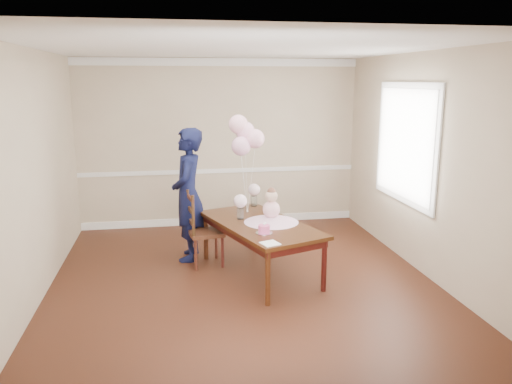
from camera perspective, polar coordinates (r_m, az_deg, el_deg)
name	(u,v)px	position (r m, az deg, el deg)	size (l,w,h in m)	color
floor	(243,281)	(6.08, -1.51, -10.16)	(4.50, 5.00, 0.00)	black
ceiling	(241,48)	(5.61, -1.67, 16.17)	(4.50, 5.00, 0.02)	white
wall_back	(220,143)	(8.14, -4.14, 5.55)	(4.50, 0.02, 2.70)	tan
wall_front	(297,237)	(3.30, 4.72, -5.18)	(4.50, 0.02, 2.70)	tan
wall_left	(33,177)	(5.81, -24.11, 1.58)	(0.02, 5.00, 2.70)	tan
wall_right	(425,165)	(6.41, 18.78, 2.95)	(0.02, 5.00, 2.70)	tan
chair_rail_trim	(220,171)	(8.20, -4.09, 2.42)	(4.50, 0.02, 0.07)	white
crown_molding	(219,62)	(8.07, -4.28, 14.59)	(4.50, 0.02, 0.12)	white
baseboard_trim	(221,220)	(8.39, -4.00, -3.23)	(4.50, 0.02, 0.12)	white
window_frame	(406,143)	(6.81, 16.74, 5.33)	(0.02, 1.66, 1.56)	silver
window_blinds	(404,144)	(6.80, 16.61, 5.33)	(0.01, 1.50, 1.40)	silver
dining_table_top	(260,224)	(6.09, 0.47, -3.71)	(0.88, 1.76, 0.04)	black
table_apron	(260,229)	(6.11, 0.47, -4.31)	(0.79, 1.67, 0.09)	black
table_leg_fl	(268,278)	(5.36, 1.36, -9.80)	(0.06, 0.06, 0.62)	black
table_leg_fr	(324,265)	(5.75, 7.78, -8.32)	(0.06, 0.06, 0.62)	black
table_leg_bl	(206,237)	(6.72, -5.75, -5.13)	(0.06, 0.06, 0.62)	black
table_leg_br	(254,229)	(7.04, -0.22, -4.25)	(0.06, 0.06, 0.62)	black
baby_skirt	(271,218)	(6.10, 1.75, -3.05)	(0.67, 0.67, 0.09)	#E2A6C8
baby_torso	(271,209)	(6.07, 1.76, -2.00)	(0.21, 0.21, 0.21)	#E893C5
baby_head	(271,196)	(6.03, 1.77, -0.46)	(0.15, 0.15, 0.15)	#D4AB92
baby_hair	(271,192)	(6.02, 1.77, 0.03)	(0.11, 0.11, 0.11)	brown
cake_platter	(264,233)	(5.67, 0.92, -4.70)	(0.19, 0.19, 0.01)	#B7B7BC
birthday_cake	(264,229)	(5.66, 0.92, -4.24)	(0.13, 0.13, 0.09)	#DF4689
cake_flower_a	(264,224)	(5.64, 0.92, -3.68)	(0.03, 0.03, 0.03)	white
cake_flower_b	(265,223)	(5.67, 1.07, -3.60)	(0.03, 0.03, 0.03)	white
rose_vase_near	(240,213)	(6.23, -1.80, -2.46)	(0.09, 0.09, 0.14)	silver
roses_near	(240,201)	(6.19, -1.81, -1.05)	(0.17, 0.17, 0.17)	silver
rose_vase_far	(254,201)	(6.85, -0.22, -1.04)	(0.09, 0.09, 0.14)	silver
roses_far	(254,190)	(6.82, -0.22, 0.26)	(0.17, 0.17, 0.17)	silver
napkin	(270,243)	(5.32, 1.61, -5.89)	(0.18, 0.18, 0.01)	white
balloon_weight	(247,212)	(6.53, -0.98, -2.30)	(0.04, 0.04, 0.02)	silver
balloon_a	(241,146)	(6.32, -1.72, 5.27)	(0.25, 0.25, 0.25)	#EAA6C9
balloon_b	(255,139)	(6.35, -0.12, 6.11)	(0.25, 0.25, 0.25)	#FFB4CC
balloon_c	(245,131)	(6.43, -1.26, 6.97)	(0.25, 0.25, 0.25)	#FFB4D3
balloon_d	(238,124)	(6.39, -2.04, 7.73)	(0.25, 0.25, 0.25)	#FFB4C7
balloon_ribbon_a	(244,185)	(6.42, -1.34, 0.84)	(0.00, 0.00, 0.74)	white
balloon_ribbon_b	(251,181)	(6.44, -0.56, 1.27)	(0.00, 0.00, 0.83)	white
balloon_ribbon_c	(246,177)	(6.47, -1.11, 1.73)	(0.00, 0.00, 0.92)	silver
balloon_ribbon_d	(243,174)	(6.45, -1.50, 2.09)	(0.00, 0.00, 1.00)	white
dining_chair_seat	(206,233)	(6.49, -5.74, -4.64)	(0.42, 0.42, 0.05)	#3C1D10
chair_leg_fl	(196,255)	(6.37, -6.89, -7.15)	(0.04, 0.04, 0.41)	#3C1810
chair_leg_fr	(222,252)	(6.44, -3.85, -6.86)	(0.04, 0.04, 0.41)	#37120F
chair_leg_bl	(191,246)	(6.69, -7.47, -6.18)	(0.04, 0.04, 0.41)	#3A1C10
chair_leg_br	(216,244)	(6.76, -4.58, -5.92)	(0.04, 0.04, 0.41)	#3E1810
chair_back_post_l	(193,216)	(6.22, -7.19, -2.79)	(0.04, 0.04, 0.54)	#321D0D
chair_back_post_r	(188,210)	(6.54, -7.76, -2.01)	(0.04, 0.04, 0.54)	#321B0D
chair_slat_low	(191,222)	(6.41, -7.45, -3.39)	(0.03, 0.38, 0.05)	#361D0E
chair_slat_mid	(191,210)	(6.37, -7.49, -2.06)	(0.03, 0.38, 0.05)	#341D0E
chair_slat_top	(190,198)	(6.33, -7.53, -0.71)	(0.03, 0.38, 0.05)	#38180F
woman	(188,195)	(6.63, -7.76, -0.32)	(0.64, 0.43, 1.76)	black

